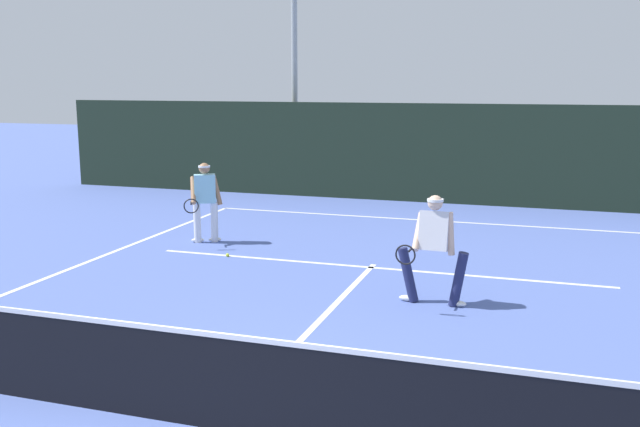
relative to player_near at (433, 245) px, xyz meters
The scene contains 9 objects.
court_line_baseline_far 6.53m from the player_near, 102.08° to the left, with size 10.05×0.10×0.01m, color white.
court_line_service 2.37m from the player_near, 128.03° to the left, with size 8.19×0.10×0.01m, color white.
court_line_centre 2.05m from the player_near, 137.25° to the right, with size 0.10×6.40×0.01m, color white.
tennis_net 4.67m from the player_near, 106.92° to the right, with size 11.01×0.09×1.07m.
player_near is the anchor object (origin of this frame).
player_far 5.71m from the player_near, 152.39° to the left, with size 0.70×0.94×1.63m.
tennis_ball 4.52m from the player_near, 157.99° to the left, with size 0.07×0.07×0.07m, color #D1E033.
back_fence_windscreen 8.99m from the player_near, 98.68° to the left, with size 22.58×0.12×2.67m, color #1E2C1F.
light_pole 12.02m from the player_near, 120.16° to the left, with size 0.55×0.44×7.80m.
Camera 1 is at (2.85, -5.56, 3.25)m, focal length 39.43 mm.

